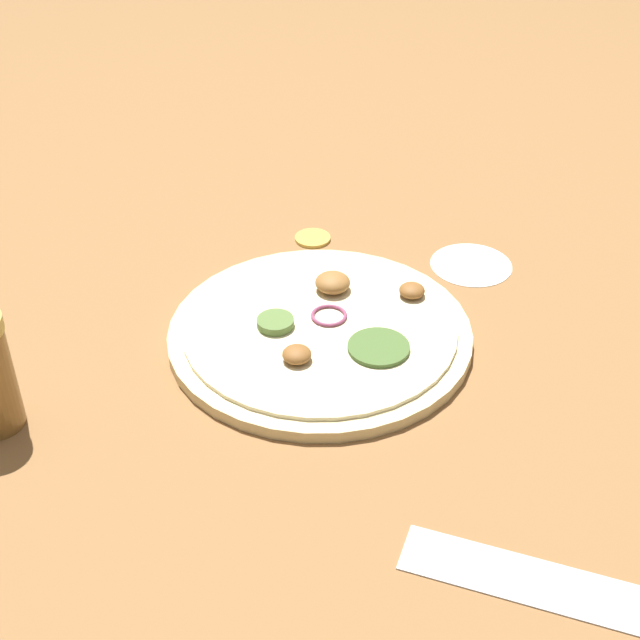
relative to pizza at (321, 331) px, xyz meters
name	(u,v)px	position (x,y,z in m)	size (l,w,h in m)	color
ground_plane	(320,339)	(0.00, 0.00, -0.01)	(3.00, 3.00, 0.00)	olive
pizza	(321,331)	(0.00, 0.00, 0.00)	(0.28, 0.28, 0.03)	beige
loose_cap	(313,237)	(-0.08, -0.16, 0.00)	(0.04, 0.04, 0.01)	gold
flour_patch	(471,265)	(-0.20, -0.04, -0.01)	(0.08, 0.08, 0.00)	white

